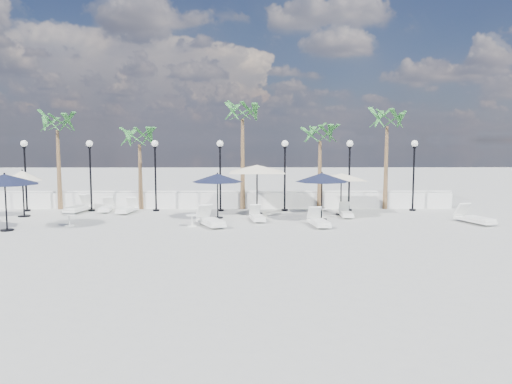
{
  "coord_description": "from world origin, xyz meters",
  "views": [
    {
      "loc": [
        1.7,
        -20.42,
        3.84
      ],
      "look_at": [
        1.9,
        2.04,
        1.5
      ],
      "focal_mm": 35.0,
      "sensor_mm": 36.0,
      "label": 1
    }
  ],
  "objects_px": {
    "lounger_6": "(346,213)",
    "parasol_cream_sq_b": "(341,174)",
    "parasol_cream_sq_a": "(257,165)",
    "parasol_cream_small": "(22,176)",
    "lounger_1": "(79,207)",
    "parasol_navy_left": "(5,180)",
    "lounger_0": "(106,208)",
    "lounger_2": "(127,209)",
    "lounger_3": "(210,220)",
    "lounger_5": "(257,217)",
    "lounger_7": "(474,218)",
    "parasol_navy_right": "(322,178)",
    "parasol_navy_mid": "(217,178)",
    "lounger_4": "(319,221)"
  },
  "relations": [
    {
      "from": "parasol_cream_sq_a",
      "to": "lounger_3",
      "type": "bearing_deg",
      "value": -119.63
    },
    {
      "from": "lounger_0",
      "to": "lounger_7",
      "type": "relative_size",
      "value": 0.83
    },
    {
      "from": "lounger_7",
      "to": "lounger_1",
      "type": "bearing_deg",
      "value": 149.89
    },
    {
      "from": "lounger_0",
      "to": "parasol_cream_sq_b",
      "type": "height_order",
      "value": "parasol_cream_sq_b"
    },
    {
      "from": "lounger_0",
      "to": "parasol_cream_small",
      "type": "xyz_separation_m",
      "value": [
        -3.66,
        -1.65,
        1.81
      ]
    },
    {
      "from": "lounger_1",
      "to": "parasol_cream_sq_a",
      "type": "relative_size",
      "value": 0.4
    },
    {
      "from": "parasol_cream_small",
      "to": "lounger_1",
      "type": "bearing_deg",
      "value": 34.04
    },
    {
      "from": "parasol_navy_left",
      "to": "parasol_navy_mid",
      "type": "bearing_deg",
      "value": 21.07
    },
    {
      "from": "lounger_3",
      "to": "parasol_navy_left",
      "type": "height_order",
      "value": "parasol_navy_left"
    },
    {
      "from": "lounger_5",
      "to": "parasol_cream_sq_b",
      "type": "distance_m",
      "value": 5.21
    },
    {
      "from": "lounger_7",
      "to": "parasol_navy_right",
      "type": "bearing_deg",
      "value": 151.05
    },
    {
      "from": "lounger_1",
      "to": "lounger_3",
      "type": "xyz_separation_m",
      "value": [
        7.4,
        -4.48,
        0.0
      ]
    },
    {
      "from": "lounger_1",
      "to": "parasol_navy_left",
      "type": "xyz_separation_m",
      "value": [
        -1.17,
        -5.48,
        1.91
      ]
    },
    {
      "from": "lounger_0",
      "to": "lounger_5",
      "type": "distance_m",
      "value": 8.68
    },
    {
      "from": "lounger_3",
      "to": "lounger_6",
      "type": "distance_m",
      "value": 7.08
    },
    {
      "from": "lounger_2",
      "to": "lounger_6",
      "type": "height_order",
      "value": "lounger_2"
    },
    {
      "from": "lounger_4",
      "to": "lounger_0",
      "type": "bearing_deg",
      "value": 148.38
    },
    {
      "from": "lounger_0",
      "to": "lounger_5",
      "type": "height_order",
      "value": "lounger_0"
    },
    {
      "from": "parasol_cream_sq_a",
      "to": "parasol_cream_small",
      "type": "xyz_separation_m",
      "value": [
        -11.76,
        -0.77,
        -0.52
      ]
    },
    {
      "from": "lounger_4",
      "to": "parasol_cream_small",
      "type": "bearing_deg",
      "value": 159.97
    },
    {
      "from": "lounger_7",
      "to": "parasol_navy_mid",
      "type": "bearing_deg",
      "value": 152.81
    },
    {
      "from": "lounger_0",
      "to": "parasol_navy_mid",
      "type": "bearing_deg",
      "value": -25.79
    },
    {
      "from": "lounger_1",
      "to": "parasol_navy_left",
      "type": "relative_size",
      "value": 0.8
    },
    {
      "from": "lounger_0",
      "to": "lounger_4",
      "type": "bearing_deg",
      "value": -29.11
    },
    {
      "from": "lounger_0",
      "to": "parasol_navy_right",
      "type": "xyz_separation_m",
      "value": [
        11.21,
        -2.77,
        1.82
      ]
    },
    {
      "from": "lounger_5",
      "to": "lounger_6",
      "type": "height_order",
      "value": "lounger_5"
    },
    {
      "from": "parasol_navy_left",
      "to": "parasol_cream_sq_b",
      "type": "xyz_separation_m",
      "value": [
        15.04,
        4.56,
        -0.05
      ]
    },
    {
      "from": "lounger_0",
      "to": "parasol_cream_sq_a",
      "type": "xyz_separation_m",
      "value": [
        8.1,
        -0.88,
        2.33
      ]
    },
    {
      "from": "lounger_4",
      "to": "parasol_cream_sq_a",
      "type": "bearing_deg",
      "value": 117.24
    },
    {
      "from": "parasol_cream_sq_a",
      "to": "parasol_cream_small",
      "type": "height_order",
      "value": "parasol_cream_sq_a"
    },
    {
      "from": "lounger_3",
      "to": "lounger_1",
      "type": "bearing_deg",
      "value": 124.3
    },
    {
      "from": "lounger_3",
      "to": "parasol_cream_small",
      "type": "bearing_deg",
      "value": 138.4
    },
    {
      "from": "lounger_0",
      "to": "lounger_1",
      "type": "distance_m",
      "value": 1.43
    },
    {
      "from": "parasol_navy_mid",
      "to": "lounger_1",
      "type": "bearing_deg",
      "value": 164.36
    },
    {
      "from": "parasol_navy_mid",
      "to": "parasol_navy_right",
      "type": "height_order",
      "value": "parasol_navy_right"
    },
    {
      "from": "lounger_3",
      "to": "lounger_2",
      "type": "bearing_deg",
      "value": 114.32
    },
    {
      "from": "lounger_2",
      "to": "parasol_navy_mid",
      "type": "relative_size",
      "value": 0.77
    },
    {
      "from": "lounger_4",
      "to": "parasol_cream_sq_a",
      "type": "xyz_separation_m",
      "value": [
        -2.71,
        3.81,
        2.31
      ]
    },
    {
      "from": "parasol_navy_right",
      "to": "parasol_navy_mid",
      "type": "bearing_deg",
      "value": 174.21
    },
    {
      "from": "parasol_navy_left",
      "to": "parasol_navy_right",
      "type": "bearing_deg",
      "value": 11.69
    },
    {
      "from": "parasol_navy_mid",
      "to": "parasol_cream_sq_a",
      "type": "height_order",
      "value": "parasol_cream_sq_a"
    },
    {
      "from": "lounger_1",
      "to": "lounger_3",
      "type": "height_order",
      "value": "lounger_3"
    },
    {
      "from": "lounger_3",
      "to": "parasol_navy_mid",
      "type": "distance_m",
      "value": 2.92
    },
    {
      "from": "lounger_1",
      "to": "parasol_navy_mid",
      "type": "relative_size",
      "value": 0.89
    },
    {
      "from": "parasol_navy_mid",
      "to": "lounger_5",
      "type": "bearing_deg",
      "value": -25.09
    },
    {
      "from": "lounger_4",
      "to": "parasol_navy_left",
      "type": "distance_m",
      "value": 13.57
    },
    {
      "from": "lounger_3",
      "to": "lounger_6",
      "type": "xyz_separation_m",
      "value": [
        6.57,
        2.64,
        -0.06
      ]
    },
    {
      "from": "parasol_cream_sq_a",
      "to": "parasol_cream_sq_b",
      "type": "height_order",
      "value": "parasol_cream_sq_a"
    },
    {
      "from": "lounger_2",
      "to": "lounger_3",
      "type": "xyz_separation_m",
      "value": [
        4.73,
        -4.13,
        0.04
      ]
    },
    {
      "from": "lounger_6",
      "to": "parasol_cream_sq_b",
      "type": "bearing_deg",
      "value": 98.02
    }
  ]
}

